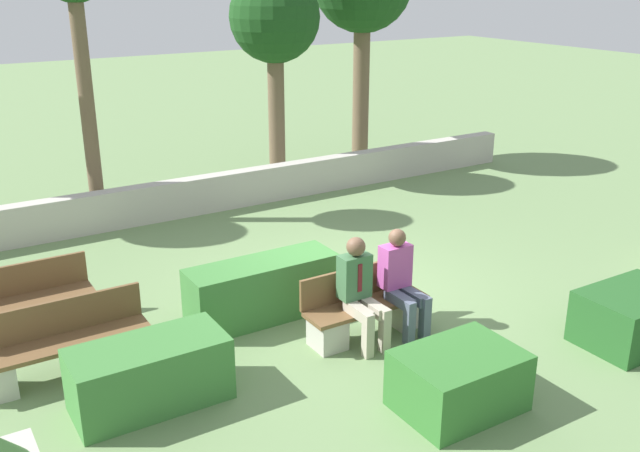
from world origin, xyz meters
TOP-DOWN VIEW (x-y plane):
  - ground_plane at (0.00, 0.00)m, footprint 60.00×60.00m
  - perimeter_wall at (0.00, 4.42)m, footprint 13.91×0.30m
  - bench_front at (-0.40, -1.02)m, footprint 1.60×0.48m
  - bench_left_side at (-3.77, -0.05)m, footprint 1.89×0.48m
  - bench_right_side at (-4.09, 1.27)m, footprint 1.96×0.48m
  - person_seated_man at (-0.58, -1.15)m, footprint 0.38×0.63m
  - person_seated_woman at (0.03, -1.15)m, footprint 0.38×0.63m
  - hedge_block_near_left at (-3.15, -1.09)m, footprint 1.58×0.75m
  - hedge_block_near_right at (2.23, -2.85)m, footprint 1.28×0.89m
  - hedge_block_mid_left at (-1.27, 0.04)m, footprint 1.96×0.63m
  - hedge_block_mid_right at (-0.50, -2.81)m, footprint 1.23×0.90m
  - tree_center_right at (1.83, 5.37)m, footprint 1.79×1.79m

SIDE VIEW (x-z plane):
  - ground_plane at x=0.00m, z-range 0.00..0.00m
  - bench_front at x=-0.40m, z-range -0.11..0.71m
  - hedge_block_mid_right at x=-0.50m, z-range 0.00..0.62m
  - bench_left_side at x=-3.77m, z-range -0.10..0.73m
  - bench_right_side at x=-4.09m, z-range -0.09..0.73m
  - hedge_block_near_right at x=2.23m, z-range 0.00..0.65m
  - perimeter_wall at x=0.00m, z-range 0.00..0.68m
  - hedge_block_near_left at x=-3.15m, z-range 0.00..0.69m
  - hedge_block_mid_left at x=-1.27m, z-range 0.00..0.78m
  - person_seated_woman at x=0.03m, z-range 0.06..1.37m
  - person_seated_man at x=-0.58m, z-range 0.07..1.39m
  - tree_center_right at x=1.83m, z-range 1.14..5.42m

